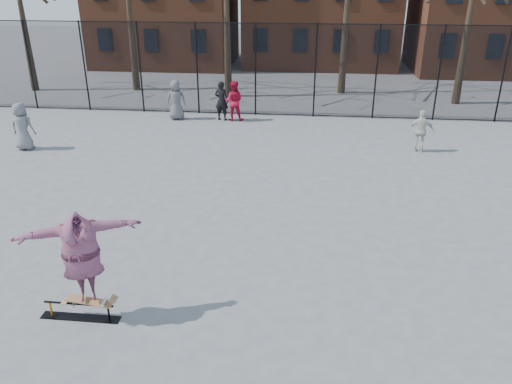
# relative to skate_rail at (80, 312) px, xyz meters

# --- Properties ---
(ground) EXTENTS (100.00, 100.00, 0.00)m
(ground) POSITION_rel_skate_rail_xyz_m (3.07, 1.75, -0.13)
(ground) COLOR slate
(skate_rail) EXTENTS (1.52, 0.23, 0.33)m
(skate_rail) POSITION_rel_skate_rail_xyz_m (0.00, 0.00, 0.00)
(skate_rail) COLOR black
(skate_rail) RESTS_ON ground
(skateboard) EXTENTS (0.92, 0.22, 0.11)m
(skateboard) POSITION_rel_skate_rail_xyz_m (0.22, -0.00, 0.26)
(skateboard) COLOR #9D6A3F
(skateboard) RESTS_ON skate_rail
(skater) EXTENTS (2.21, 1.44, 1.76)m
(skater) POSITION_rel_skate_rail_xyz_m (0.22, -0.00, 1.19)
(skater) COLOR #513483
(skater) RESTS_ON skateboard
(bystander_grey) EXTENTS (0.95, 0.74, 1.71)m
(bystander_grey) POSITION_rel_skate_rail_xyz_m (-1.67, 13.65, 0.73)
(bystander_grey) COLOR #5A5A5E
(bystander_grey) RESTS_ON ground
(bystander_black) EXTENTS (0.70, 0.54, 1.69)m
(bystander_black) POSITION_rel_skate_rail_xyz_m (0.31, 13.75, 0.71)
(bystander_black) COLOR black
(bystander_black) RESTS_ON ground
(bystander_red) EXTENTS (0.86, 0.69, 1.70)m
(bystander_red) POSITION_rel_skate_rail_xyz_m (0.84, 13.75, 0.72)
(bystander_red) COLOR red
(bystander_red) RESTS_ON ground
(bystander_white) EXTENTS (0.95, 0.55, 1.53)m
(bystander_white) POSITION_rel_skate_rail_xyz_m (8.09, 10.41, 0.63)
(bystander_white) COLOR silver
(bystander_white) RESTS_ON ground
(bystander_extra) EXTENTS (0.86, 0.57, 1.73)m
(bystander_extra) POSITION_rel_skate_rail_xyz_m (-6.13, 9.08, 0.73)
(bystander_extra) COLOR slate
(bystander_extra) RESTS_ON ground
(fence) EXTENTS (34.03, 0.07, 4.00)m
(fence) POSITION_rel_skate_rail_xyz_m (3.06, 14.75, 1.92)
(fence) COLOR black
(fence) RESTS_ON ground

